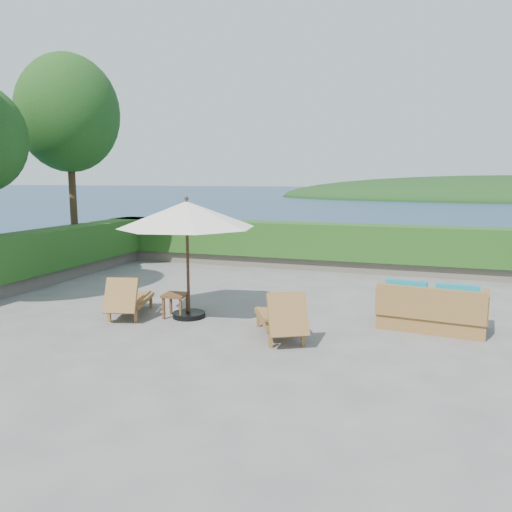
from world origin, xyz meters
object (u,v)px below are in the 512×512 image
(lounge_right, at_px, (281,317))
(wicker_loveseat, at_px, (432,310))
(side_table, at_px, (175,298))
(patio_umbrella, at_px, (187,216))
(lounge_left, at_px, (129,299))

(lounge_right, bearing_deg, wicker_loveseat, 1.46)
(lounge_right, bearing_deg, side_table, 137.46)
(side_table, bearing_deg, lounge_right, -14.31)
(patio_umbrella, bearing_deg, side_table, -160.25)
(lounge_left, relative_size, side_table, 3.27)
(side_table, bearing_deg, lounge_left, -165.98)
(wicker_loveseat, bearing_deg, lounge_right, -143.88)
(side_table, bearing_deg, wicker_loveseat, 9.47)
(lounge_left, height_order, lounge_right, lounge_right)
(lounge_left, xyz_separation_m, wicker_loveseat, (5.54, 1.00, -0.00))
(lounge_left, distance_m, lounge_right, 3.18)
(patio_umbrella, relative_size, lounge_left, 1.99)
(lounge_right, bearing_deg, patio_umbrella, 133.67)
(patio_umbrella, relative_size, side_table, 6.49)
(lounge_left, height_order, wicker_loveseat, wicker_loveseat)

